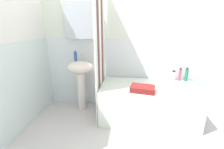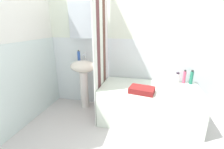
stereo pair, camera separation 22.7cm
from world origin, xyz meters
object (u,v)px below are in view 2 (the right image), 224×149
object	(u,v)px
lotion_bottle	(191,77)
towel_folded	(142,90)
bathtub	(148,104)
shampoo_bottle	(177,78)
sink	(83,74)
body_wash_bottle	(184,77)
soap_dispenser	(79,56)

from	to	relation	value
lotion_bottle	towel_folded	distance (m)	0.88
bathtub	shampoo_bottle	bearing A→B (deg)	35.28
sink	lotion_bottle	bearing A→B (deg)	4.19
towel_folded	body_wash_bottle	bearing A→B (deg)	39.31
towel_folded	lotion_bottle	bearing A→B (deg)	34.79
body_wash_bottle	shampoo_bottle	xyz separation A→B (m)	(-0.10, -0.00, -0.02)
soap_dispenser	lotion_bottle	bearing A→B (deg)	3.54
shampoo_bottle	bathtub	bearing A→B (deg)	-144.72
body_wash_bottle	towel_folded	bearing A→B (deg)	-140.69
sink	shampoo_bottle	size ratio (longest dim) A/B	5.06
body_wash_bottle	shampoo_bottle	bearing A→B (deg)	-177.53
sink	bathtub	distance (m)	1.17
bathtub	towel_folded	size ratio (longest dim) A/B	4.37
sink	towel_folded	world-z (taller)	sink
sink	body_wash_bottle	xyz separation A→B (m)	(1.62, 0.13, 0.02)
body_wash_bottle	towel_folded	world-z (taller)	body_wash_bottle
bathtub	lotion_bottle	distance (m)	0.78
shampoo_bottle	towel_folded	world-z (taller)	shampoo_bottle
soap_dispenser	body_wash_bottle	xyz separation A→B (m)	(1.69, 0.12, -0.28)
soap_dispenser	towel_folded	bearing A→B (deg)	-19.92
lotion_bottle	body_wash_bottle	size ratio (longest dim) A/B	1.02
lotion_bottle	body_wash_bottle	bearing A→B (deg)	175.20
soap_dispenser	lotion_bottle	world-z (taller)	soap_dispenser
soap_dispenser	shampoo_bottle	world-z (taller)	soap_dispenser
soap_dispenser	shampoo_bottle	size ratio (longest dim) A/B	1.01
soap_dispenser	lotion_bottle	distance (m)	1.81
towel_folded	soap_dispenser	bearing A→B (deg)	160.08
lotion_bottle	body_wash_bottle	world-z (taller)	lotion_bottle
lotion_bottle	towel_folded	world-z (taller)	lotion_bottle
soap_dispenser	sink	bearing A→B (deg)	-12.20
soap_dispenser	bathtub	world-z (taller)	soap_dispenser
lotion_bottle	towel_folded	bearing A→B (deg)	-145.21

